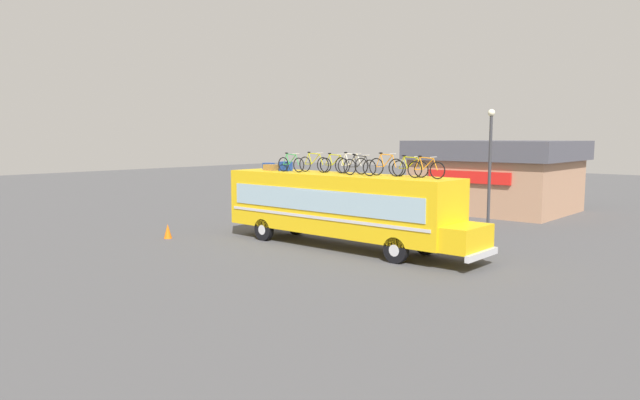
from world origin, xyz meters
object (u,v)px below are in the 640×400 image
Objects in this scene: luggage_bag_2 at (271,167)px; rooftop_bicycle_5 at (359,166)px; bus at (340,205)px; rooftop_bicycle_8 at (426,169)px; luggage_bag_3 at (286,166)px; rooftop_bicycle_7 at (410,168)px; rooftop_bicycle_3 at (334,165)px; rooftop_bicycle_6 at (386,166)px; street_lamp at (490,162)px; rooftop_bicycle_4 at (351,165)px; traffic_cone at (168,231)px; luggage_bag_1 at (269,166)px; rooftop_bicycle_1 at (291,164)px; rooftop_bicycle_2 at (314,164)px.

luggage_bag_2 is 5.30m from rooftop_bicycle_5.
rooftop_bicycle_8 is (4.09, 0.07, 1.67)m from bus.
rooftop_bicycle_7 is at bearing 2.90° from luggage_bag_3.
rooftop_bicycle_5 reaches higher than rooftop_bicycle_8.
rooftop_bicycle_7 is at bearing 0.58° from rooftop_bicycle_3.
street_lamp is at bearing 75.97° from rooftop_bicycle_6.
rooftop_bicycle_3 is 0.95× the size of rooftop_bicycle_4.
rooftop_bicycle_6 reaches higher than rooftop_bicycle_8.
luggage_bag_2 is at bearing 47.41° from traffic_cone.
luggage_bag_3 is (1.45, -0.28, 0.05)m from luggage_bag_1.
luggage_bag_2 is at bearing 171.65° from rooftop_bicycle_1.
luggage_bag_1 is at bearing 177.11° from rooftop_bicycle_2.
rooftop_bicycle_6 is 10.78m from traffic_cone.
street_lamp is (-0.39, 6.34, 0.06)m from rooftop_bicycle_8.
rooftop_bicycle_4 is at bearing 13.68° from rooftop_bicycle_1.
luggage_bag_2 is 0.38× the size of rooftop_bicycle_2.
luggage_bag_1 is 0.31× the size of rooftop_bicycle_1.
luggage_bag_1 is 0.99× the size of luggage_bag_3.
luggage_bag_2 is at bearing -178.55° from rooftop_bicycle_8.
rooftop_bicycle_4 is (1.99, 0.15, 0.01)m from rooftop_bicycle_2.
bus reaches higher than traffic_cone.
rooftop_bicycle_8 reaches higher than luggage_bag_2.
bus is 6.93× the size of rooftop_bicycle_4.
rooftop_bicycle_8 is at bearing -4.08° from rooftop_bicycle_4.
street_lamp is (0.52, 6.02, 0.06)m from rooftop_bicycle_7.
rooftop_bicycle_5 is (2.89, -0.43, -0.01)m from rooftop_bicycle_2.
traffic_cone is at bearing -157.61° from rooftop_bicycle_6.
luggage_bag_3 is at bearing -175.49° from rooftop_bicycle_2.
bus is 4.35m from luggage_bag_2.
rooftop_bicycle_1 is at bearing -29.32° from luggage_bag_3.
rooftop_bicycle_6 is 1.04m from rooftop_bicycle_7.
rooftop_bicycle_1 is at bearing -166.32° from rooftop_bicycle_4.
bus is 2.40m from rooftop_bicycle_2.
street_lamp is (7.80, 6.55, 0.28)m from luggage_bag_2.
rooftop_bicycle_4 is 1.06× the size of rooftop_bicycle_5.
street_lamp is at bearing 93.56° from rooftop_bicycle_8.
rooftop_bicycle_5 is (0.89, -0.59, -0.02)m from rooftop_bicycle_4.
rooftop_bicycle_7 is 0.96m from rooftop_bicycle_8.
luggage_bag_2 is (0.67, -0.48, -0.02)m from luggage_bag_1.
rooftop_bicycle_3 is at bearing 7.97° from luggage_bag_2.
bus is 5.01m from luggage_bag_1.
rooftop_bicycle_1 is 6.63m from traffic_cone.
rooftop_bicycle_3 is at bearing -179.42° from rooftop_bicycle_7.
luggage_bag_2 is 7.31m from rooftop_bicycle_7.
rooftop_bicycle_6 is at bearing 0.78° from rooftop_bicycle_2.
rooftop_bicycle_1 is at bearing -148.44° from rooftop_bicycle_2.
rooftop_bicycle_1 is (1.52, -0.22, 0.22)m from luggage_bag_2.
rooftop_bicycle_2 is (2.41, 0.32, 0.24)m from luggage_bag_2.
bus is 2.07m from rooftop_bicycle_5.
luggage_bag_3 reaches higher than bus.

